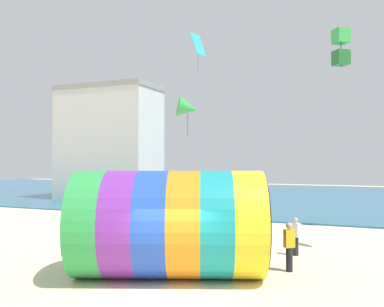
% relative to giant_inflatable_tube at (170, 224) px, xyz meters
% --- Properties ---
extents(ground_plane, '(120.00, 120.00, 0.00)m').
position_rel_giant_inflatable_tube_xyz_m(ground_plane, '(0.97, -2.43, -1.81)').
color(ground_plane, beige).
extents(sea, '(120.00, 40.00, 0.10)m').
position_rel_giant_inflatable_tube_xyz_m(sea, '(0.97, 33.77, -1.76)').
color(sea, '#236084').
rests_on(sea, ground).
extents(giant_inflatable_tube, '(7.20, 5.67, 3.61)m').
position_rel_giant_inflatable_tube_xyz_m(giant_inflatable_tube, '(0.00, 0.00, 0.00)').
color(giant_inflatable_tube, green).
rests_on(giant_inflatable_tube, ground).
extents(kite_handler, '(0.42, 0.40, 1.75)m').
position_rel_giant_inflatable_tube_xyz_m(kite_handler, '(3.61, 2.30, -0.91)').
color(kite_handler, black).
rests_on(kite_handler, ground).
extents(kite_green_box, '(0.64, 0.64, 1.30)m').
position_rel_giant_inflatable_tube_xyz_m(kite_green_box, '(5.41, 2.00, 5.98)').
color(kite_green_box, green).
extents(kite_green_delta, '(1.47, 1.41, 1.87)m').
position_rel_giant_inflatable_tube_xyz_m(kite_green_delta, '(-1.82, 5.75, 4.67)').
color(kite_green_delta, green).
extents(kite_cyan_diamond, '(0.85, 1.28, 2.84)m').
position_rel_giant_inflatable_tube_xyz_m(kite_cyan_diamond, '(-4.82, 14.51, 10.25)').
color(kite_cyan_diamond, '#2DB2C6').
extents(bystander_near_water, '(0.33, 0.41, 1.70)m').
position_rel_giant_inflatable_tube_xyz_m(bystander_near_water, '(-3.39, 7.59, -0.94)').
color(bystander_near_water, black).
rests_on(bystander_near_water, ground).
extents(bystander_mid_beach, '(0.42, 0.35, 1.58)m').
position_rel_giant_inflatable_tube_xyz_m(bystander_mid_beach, '(3.40, 4.98, -1.01)').
color(bystander_mid_beach, black).
rests_on(bystander_mid_beach, ground).
extents(promenade_building, '(9.80, 5.25, 11.26)m').
position_rel_giant_inflatable_tube_xyz_m(promenade_building, '(-17.52, 22.51, 3.83)').
color(promenade_building, silver).
rests_on(promenade_building, ground).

